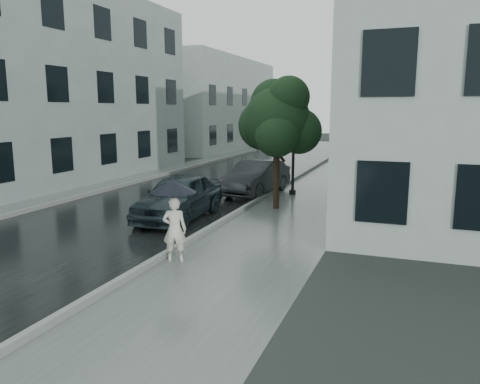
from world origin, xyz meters
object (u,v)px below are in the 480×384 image
at_px(street_tree, 278,120).
at_px(car_far, 256,177).
at_px(car_near, 179,196).
at_px(lamp_post, 290,128).
at_px(pedestrian, 175,230).

distance_m(street_tree, car_far, 3.82).
relative_size(street_tree, car_near, 1.09).
bearing_deg(car_near, lamp_post, 65.56).
relative_size(pedestrian, car_far, 0.36).
xyz_separation_m(pedestrian, street_tree, (0.60, 6.73, 2.41)).
xyz_separation_m(lamp_post, car_near, (-2.30, -5.55, -2.05)).
relative_size(street_tree, lamp_post, 0.96).
relative_size(pedestrian, car_near, 0.36).
height_order(pedestrian, street_tree, street_tree).
bearing_deg(pedestrian, street_tree, -113.34).
distance_m(lamp_post, car_near, 6.35).
bearing_deg(car_far, street_tree, -49.85).
height_order(pedestrian, car_near, pedestrian).
relative_size(lamp_post, car_far, 1.14).
xyz_separation_m(pedestrian, lamp_post, (0.34, 9.56, 2.01)).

